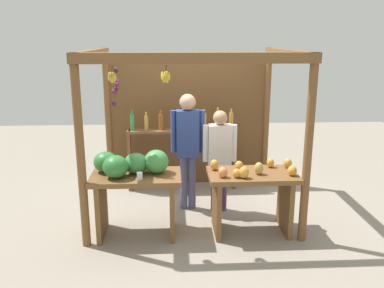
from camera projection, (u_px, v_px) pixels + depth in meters
ground_plane at (191, 207)px, 6.01m from camera, size 12.00×12.00×0.00m
market_stall at (189, 111)px, 6.11m from camera, size 2.76×2.24×2.28m
fruit_counter_left at (133, 178)px, 5.03m from camera, size 1.11×0.64×1.09m
fruit_counter_right at (252, 188)px, 5.12m from camera, size 1.12×0.64×0.95m
bottle_shelf_unit at (183, 141)px, 6.57m from camera, size 1.77×0.22×1.36m
vendor_man at (188, 141)px, 5.73m from camera, size 0.48×0.23×1.69m
vendor_woman at (220, 153)px, 5.70m from camera, size 0.48×0.20×1.47m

